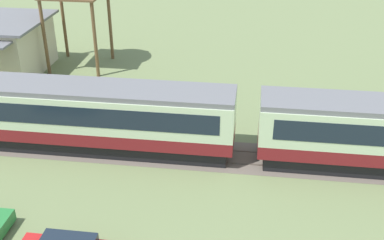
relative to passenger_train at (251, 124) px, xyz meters
name	(u,v)px	position (x,y,z in m)	size (l,w,h in m)	color
ground_plane	(348,167)	(5.77, -0.16, -2.31)	(600.00, 600.00, 0.00)	#707F51
passenger_train	(251,124)	(0.00, 0.00, 0.00)	(80.15, 3.13, 4.16)	maroon
railway_track	(335,164)	(5.02, 0.00, -2.30)	(125.60, 3.60, 0.04)	#665B51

